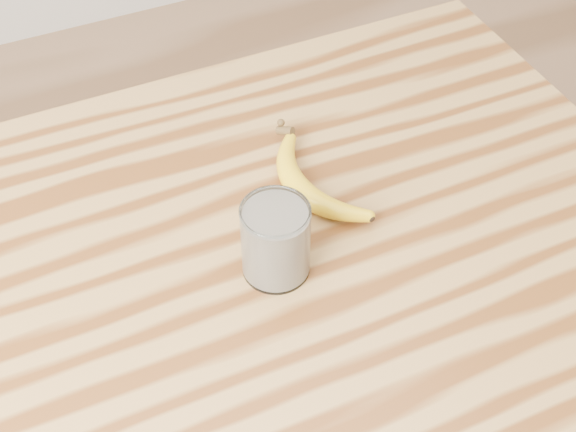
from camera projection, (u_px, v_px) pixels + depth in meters
name	position (u px, v px, depth m)	size (l,w,h in m)	color
table	(231.00, 329.00, 1.09)	(1.20, 0.80, 0.90)	olive
smoothie_glass	(276.00, 241.00, 0.96)	(0.08, 0.08, 0.11)	white
banana	(299.00, 189.00, 1.07)	(0.10, 0.27, 0.03)	gold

